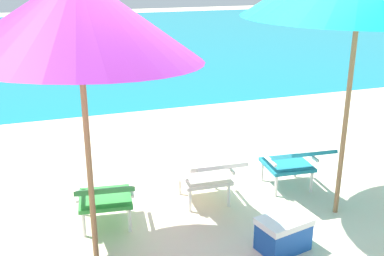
{
  "coord_description": "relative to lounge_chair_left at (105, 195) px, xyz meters",
  "views": [
    {
      "loc": [
        -1.62,
        -4.3,
        2.5
      ],
      "look_at": [
        0.0,
        0.44,
        0.75
      ],
      "focal_mm": 43.77,
      "sensor_mm": 36.0,
      "label": 1
    }
  ],
  "objects": [
    {
      "name": "ocean_band",
      "position": [
        1.11,
        12.86,
        -0.4
      ],
      "size": [
        40.0,
        18.0,
        0.01
      ],
      "primitive_type": "cube",
      "color": "teal",
      "rests_on": "ground_plane"
    },
    {
      "name": "ground_plane",
      "position": [
        1.11,
        4.21,
        -0.4
      ],
      "size": [
        40.0,
        40.0,
        0.0
      ],
      "primitive_type": "plane",
      "color": "beige"
    },
    {
      "name": "lounge_chair_center",
      "position": [
        1.12,
        0.14,
        0.0
      ],
      "size": [
        0.57,
        0.9,
        0.68
      ],
      "color": "silver",
      "rests_on": "ground_plane"
    },
    {
      "name": "lounge_chair_left",
      "position": [
        0.0,
        0.0,
        0.0
      ],
      "size": [
        0.64,
        0.93,
        0.68
      ],
      "color": "#338E3D",
      "rests_on": "ground_plane"
    },
    {
      "name": "cooler_box",
      "position": [
        1.5,
        -0.82,
        -0.24
      ],
      "size": [
        0.53,
        0.41,
        0.32
      ],
      "color": "#194CA5",
      "rests_on": "ground_plane"
    },
    {
      "name": "lounge_chair_right",
      "position": [
        2.17,
        0.15,
        0.0
      ],
      "size": [
        0.61,
        0.92,
        0.68
      ],
      "color": "teal",
      "rests_on": "ground_plane"
    },
    {
      "name": "beach_umbrella_left",
      "position": [
        -0.17,
        -0.42,
        1.74
      ],
      "size": [
        2.65,
        2.63,
        2.51
      ],
      "color": "olive",
      "rests_on": "ground_plane"
    }
  ]
}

